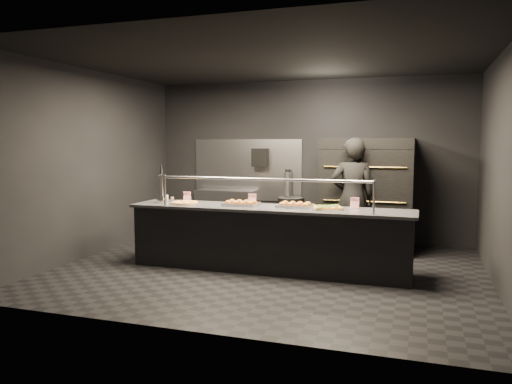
{
  "coord_description": "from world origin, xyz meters",
  "views": [
    {
      "loc": [
        2.07,
        -6.78,
        1.85
      ],
      "look_at": [
        -0.26,
        0.2,
        1.11
      ],
      "focal_mm": 35.0,
      "sensor_mm": 36.0,
      "label": 1
    }
  ],
  "objects_px": {
    "fire_extinguisher": "(288,183)",
    "service_counter": "(269,238)",
    "prep_shelf": "(226,213)",
    "round_pizza": "(185,203)",
    "slider_tray_a": "(241,203)",
    "square_pizza": "(328,208)",
    "trash_bin": "(291,220)",
    "towel_dispenser": "(260,157)",
    "beer_tap": "(162,192)",
    "worker": "(352,198)",
    "slider_tray_b": "(295,205)",
    "pizza_oven": "(368,194)"
  },
  "relations": [
    {
      "from": "beer_tap",
      "to": "slider_tray_a",
      "type": "distance_m",
      "value": 1.27
    },
    {
      "from": "round_pizza",
      "to": "slider_tray_a",
      "type": "xyz_separation_m",
      "value": [
        0.87,
        0.09,
        0.02
      ]
    },
    {
      "from": "service_counter",
      "to": "square_pizza",
      "type": "height_order",
      "value": "service_counter"
    },
    {
      "from": "beer_tap",
      "to": "worker",
      "type": "relative_size",
      "value": 0.32
    },
    {
      "from": "slider_tray_a",
      "to": "trash_bin",
      "type": "height_order",
      "value": "slider_tray_a"
    },
    {
      "from": "square_pizza",
      "to": "prep_shelf",
      "type": "bearing_deg",
      "value": 137.05
    },
    {
      "from": "trash_bin",
      "to": "pizza_oven",
      "type": "bearing_deg",
      "value": -7.07
    },
    {
      "from": "trash_bin",
      "to": "square_pizza",
      "type": "bearing_deg",
      "value": -62.65
    },
    {
      "from": "fire_extinguisher",
      "to": "service_counter",
      "type": "bearing_deg",
      "value": -81.7
    },
    {
      "from": "beer_tap",
      "to": "square_pizza",
      "type": "height_order",
      "value": "beer_tap"
    },
    {
      "from": "pizza_oven",
      "to": "trash_bin",
      "type": "relative_size",
      "value": 2.31
    },
    {
      "from": "slider_tray_a",
      "to": "worker",
      "type": "distance_m",
      "value": 1.85
    },
    {
      "from": "round_pizza",
      "to": "fire_extinguisher",
      "type": "bearing_deg",
      "value": 68.57
    },
    {
      "from": "trash_bin",
      "to": "worker",
      "type": "height_order",
      "value": "worker"
    },
    {
      "from": "towel_dispenser",
      "to": "beer_tap",
      "type": "bearing_deg",
      "value": -108.11
    },
    {
      "from": "service_counter",
      "to": "slider_tray_a",
      "type": "xyz_separation_m",
      "value": [
        -0.44,
        0.04,
        0.49
      ]
    },
    {
      "from": "pizza_oven",
      "to": "fire_extinguisher",
      "type": "bearing_deg",
      "value": 162.11
    },
    {
      "from": "worker",
      "to": "beer_tap",
      "type": "bearing_deg",
      "value": 11.51
    },
    {
      "from": "slider_tray_b",
      "to": "pizza_oven",
      "type": "bearing_deg",
      "value": 64.98
    },
    {
      "from": "pizza_oven",
      "to": "slider_tray_a",
      "type": "xyz_separation_m",
      "value": [
        -1.64,
        -1.86,
        -0.02
      ]
    },
    {
      "from": "square_pizza",
      "to": "pizza_oven",
      "type": "bearing_deg",
      "value": 79.34
    },
    {
      "from": "square_pizza",
      "to": "round_pizza",
      "type": "bearing_deg",
      "value": -177.85
    },
    {
      "from": "slider_tray_a",
      "to": "round_pizza",
      "type": "bearing_deg",
      "value": -174.42
    },
    {
      "from": "fire_extinguisher",
      "to": "slider_tray_a",
      "type": "xyz_separation_m",
      "value": [
        -0.09,
        -2.36,
        -0.11
      ]
    },
    {
      "from": "square_pizza",
      "to": "trash_bin",
      "type": "bearing_deg",
      "value": 117.35
    },
    {
      "from": "round_pizza",
      "to": "trash_bin",
      "type": "relative_size",
      "value": 0.57
    },
    {
      "from": "beer_tap",
      "to": "round_pizza",
      "type": "bearing_deg",
      "value": 0.55
    },
    {
      "from": "pizza_oven",
      "to": "worker",
      "type": "relative_size",
      "value": 1.0
    },
    {
      "from": "beer_tap",
      "to": "prep_shelf",
      "type": "bearing_deg",
      "value": 87.66
    },
    {
      "from": "beer_tap",
      "to": "slider_tray_b",
      "type": "relative_size",
      "value": 1.14
    },
    {
      "from": "prep_shelf",
      "to": "fire_extinguisher",
      "type": "relative_size",
      "value": 2.38
    },
    {
      "from": "slider_tray_b",
      "to": "slider_tray_a",
      "type": "bearing_deg",
      "value": -175.37
    },
    {
      "from": "towel_dispenser",
      "to": "slider_tray_b",
      "type": "relative_size",
      "value": 0.65
    },
    {
      "from": "worker",
      "to": "slider_tray_b",
      "type": "bearing_deg",
      "value": 45.24
    },
    {
      "from": "slider_tray_a",
      "to": "square_pizza",
      "type": "xyz_separation_m",
      "value": [
        1.29,
        -0.0,
        -0.01
      ]
    },
    {
      "from": "prep_shelf",
      "to": "towel_dispenser",
      "type": "bearing_deg",
      "value": 5.71
    },
    {
      "from": "round_pizza",
      "to": "square_pizza",
      "type": "height_order",
      "value": "square_pizza"
    },
    {
      "from": "beer_tap",
      "to": "round_pizza",
      "type": "xyz_separation_m",
      "value": [
        0.39,
        0.0,
        -0.16
      ]
    },
    {
      "from": "pizza_oven",
      "to": "worker",
      "type": "distance_m",
      "value": 0.75
    },
    {
      "from": "pizza_oven",
      "to": "square_pizza",
      "type": "bearing_deg",
      "value": -100.66
    },
    {
      "from": "prep_shelf",
      "to": "worker",
      "type": "distance_m",
      "value": 2.92
    },
    {
      "from": "slider_tray_a",
      "to": "fire_extinguisher",
      "type": "bearing_deg",
      "value": 87.88
    },
    {
      "from": "towel_dispenser",
      "to": "beer_tap",
      "type": "distance_m",
      "value": 2.6
    },
    {
      "from": "fire_extinguisher",
      "to": "trash_bin",
      "type": "bearing_deg",
      "value": -65.61
    },
    {
      "from": "prep_shelf",
      "to": "round_pizza",
      "type": "height_order",
      "value": "round_pizza"
    },
    {
      "from": "prep_shelf",
      "to": "trash_bin",
      "type": "distance_m",
      "value": 1.42
    },
    {
      "from": "towel_dispenser",
      "to": "slider_tray_b",
      "type": "height_order",
      "value": "towel_dispenser"
    },
    {
      "from": "fire_extinguisher",
      "to": "round_pizza",
      "type": "relative_size",
      "value": 1.08
    },
    {
      "from": "beer_tap",
      "to": "slider_tray_a",
      "type": "relative_size",
      "value": 1.19
    },
    {
      "from": "fire_extinguisher",
      "to": "square_pizza",
      "type": "xyz_separation_m",
      "value": [
        1.2,
        -2.36,
        -0.12
      ]
    }
  ]
}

